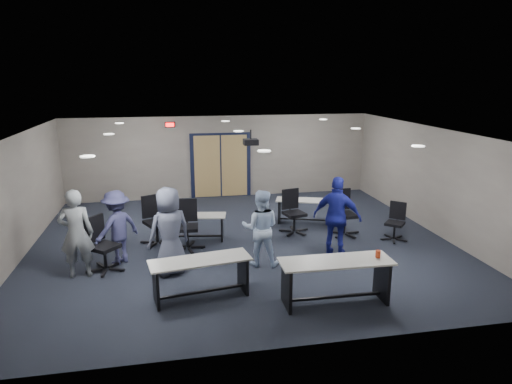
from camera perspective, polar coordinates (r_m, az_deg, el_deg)
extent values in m
plane|color=black|center=(11.23, -1.69, -6.35)|extent=(10.00, 10.00, 0.00)
cube|color=slate|center=(15.19, -4.46, 4.40)|extent=(10.00, 0.04, 2.70)
cube|color=slate|center=(6.64, 4.56, -8.96)|extent=(10.00, 0.04, 2.70)
cube|color=slate|center=(11.20, -27.88, -0.87)|extent=(0.04, 9.00, 2.70)
cube|color=slate|center=(12.60, 21.33, 1.36)|extent=(0.04, 9.00, 2.70)
cube|color=white|center=(10.58, -1.80, 7.46)|extent=(10.00, 9.00, 0.04)
cube|color=black|center=(15.21, -4.43, 3.27)|extent=(2.00, 0.06, 2.20)
cube|color=#9F8049|center=(15.15, -6.11, 3.18)|extent=(0.85, 0.04, 2.05)
cube|color=#9F8049|center=(15.25, -2.74, 3.32)|extent=(0.85, 0.04, 2.05)
cube|color=black|center=(14.89, -10.71, 8.27)|extent=(0.32, 0.05, 0.18)
cube|color=#FF0C0C|center=(14.87, -10.71, 8.26)|extent=(0.26, 0.02, 0.12)
cylinder|color=black|center=(11.13, -0.67, 7.19)|extent=(0.04, 0.04, 0.24)
cube|color=black|center=(11.15, -0.66, 6.27)|extent=(0.35, 0.30, 0.14)
cylinder|color=black|center=(11.01, -0.52, 6.16)|extent=(0.08, 0.03, 0.08)
cube|color=beige|center=(8.40, -7.00, -8.46)|extent=(1.90, 0.89, 0.03)
cube|color=black|center=(8.43, -12.42, -11.39)|extent=(0.14, 0.56, 0.71)
cube|color=black|center=(8.75, -1.66, -10.05)|extent=(0.14, 0.56, 0.71)
cube|color=black|center=(8.67, -6.87, -12.28)|extent=(1.61, 0.31, 0.04)
cube|color=beige|center=(8.24, 9.98, -8.53)|extent=(2.02, 0.70, 0.03)
cube|color=black|center=(8.17, 3.84, -11.68)|extent=(0.07, 0.61, 0.78)
cube|color=black|center=(8.73, 15.47, -10.41)|extent=(0.07, 0.61, 0.78)
cube|color=black|center=(8.53, 9.78, -12.77)|extent=(1.78, 0.09, 0.04)
cylinder|color=red|center=(8.50, 15.00, -7.50)|extent=(0.09, 0.09, 0.13)
cube|color=beige|center=(11.35, -7.79, -2.93)|extent=(1.63, 0.77, 0.03)
cube|color=black|center=(11.55, -11.19, -4.43)|extent=(0.12, 0.48, 0.61)
cube|color=black|center=(11.39, -4.24, -4.45)|extent=(0.12, 0.48, 0.61)
cube|color=black|center=(11.52, -7.70, -5.47)|extent=(1.38, 0.27, 0.03)
cube|color=beige|center=(12.60, 6.24, -1.03)|extent=(1.71, 1.03, 0.03)
cube|color=black|center=(12.73, 2.96, -2.34)|extent=(0.20, 0.48, 0.63)
cube|color=black|center=(12.69, 9.45, -2.57)|extent=(0.20, 0.48, 0.63)
cube|color=black|center=(12.76, 6.17, -3.43)|extent=(1.38, 0.51, 0.04)
imported|color=gray|center=(9.80, -21.55, -4.87)|extent=(0.69, 0.47, 1.83)
imported|color=slate|center=(9.42, -10.77, -4.84)|extent=(1.05, 0.90, 1.83)
imported|color=#C0DAFF|center=(9.72, 0.58, -4.51)|extent=(0.94, 0.81, 1.66)
imported|color=navy|center=(10.32, 10.10, -3.10)|extent=(1.15, 0.95, 1.83)
imported|color=#3D3E6E|center=(10.26, -16.98, -4.24)|extent=(1.19, 1.13, 1.62)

